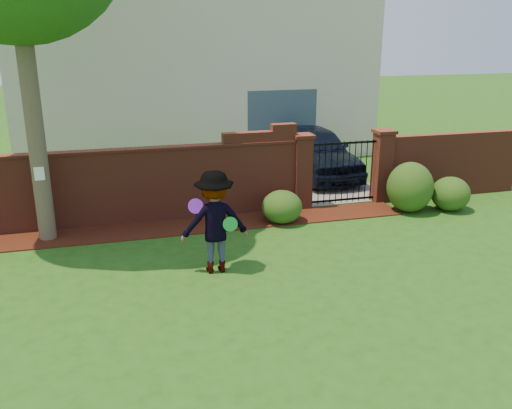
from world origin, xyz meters
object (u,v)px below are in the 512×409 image
object	(u,v)px
car	(318,153)
frisbee_purple	(196,206)
man	(215,223)
frisbee_green	(230,224)

from	to	relation	value
car	frisbee_purple	world-z (taller)	car
man	frisbee_purple	bearing A→B (deg)	7.27
man	frisbee_green	world-z (taller)	man
car	frisbee_green	distance (m)	7.33
frisbee_green	car	bearing A→B (deg)	56.14
frisbee_purple	man	bearing A→B (deg)	5.48
man	frisbee_green	bearing A→B (deg)	143.19
man	frisbee_green	distance (m)	0.31
car	frisbee_purple	size ratio (longest dim) A/B	16.37
car	frisbee_purple	bearing A→B (deg)	-129.73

